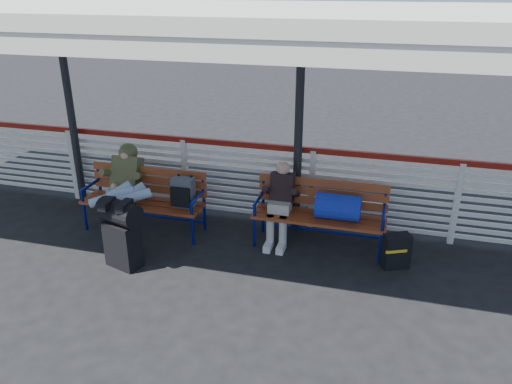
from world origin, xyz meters
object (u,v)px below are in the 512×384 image
(bench_right, at_px, (329,208))
(traveler_man, at_px, (122,191))
(companion_person, at_px, (280,202))
(suitcase_side, at_px, (396,251))
(luggage_stack, at_px, (121,231))
(bench_left, at_px, (155,194))

(bench_right, height_order, traveler_man, traveler_man)
(companion_person, relative_size, suitcase_side, 2.46)
(luggage_stack, height_order, companion_person, companion_person)
(traveler_man, bearing_deg, suitcase_side, 3.11)
(companion_person, bearing_deg, suitcase_side, -10.54)
(traveler_man, distance_m, companion_person, 2.20)
(bench_right, bearing_deg, traveler_man, -169.81)
(bench_left, bearing_deg, suitcase_side, -2.44)
(bench_left, relative_size, traveler_man, 1.10)
(bench_left, xyz_separation_m, companion_person, (1.82, 0.15, 0.01))
(bench_left, relative_size, bench_right, 1.00)
(bench_right, bearing_deg, bench_left, -176.39)
(suitcase_side, bearing_deg, bench_left, 152.76)
(bench_right, distance_m, suitcase_side, 1.04)
(luggage_stack, xyz_separation_m, suitcase_side, (3.39, 0.89, -0.27))
(bench_left, xyz_separation_m, traveler_man, (-0.32, -0.35, 0.15))
(traveler_man, height_order, suitcase_side, traveler_man)
(luggage_stack, bearing_deg, suitcase_side, 32.26)
(bench_left, distance_m, suitcase_side, 3.44)
(traveler_man, relative_size, suitcase_side, 3.52)
(companion_person, bearing_deg, bench_right, 0.47)
(traveler_man, xyz_separation_m, suitcase_side, (3.74, 0.20, -0.51))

